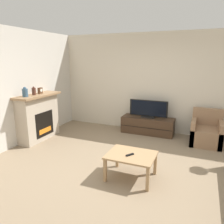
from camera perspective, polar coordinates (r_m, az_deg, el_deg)
name	(u,v)px	position (r m, az deg, el deg)	size (l,w,h in m)	color
ground_plane	(131,169)	(4.25, 4.98, -14.59)	(24.00, 24.00, 0.00)	#89755B
wall_back	(160,84)	(6.12, 12.31, 7.26)	(12.00, 0.06, 2.70)	beige
wall_left	(9,89)	(5.40, -25.28, 5.40)	(0.06, 12.00, 2.70)	beige
fireplace	(38,117)	(5.80, -18.71, -1.17)	(0.49, 1.26, 1.16)	#B7A893
mantel_vase_left	(25,92)	(5.39, -21.77, 4.80)	(0.13, 0.13, 0.23)	#385670
mantel_vase_centre_left	(34,91)	(5.59, -19.74, 5.17)	(0.09, 0.09, 0.20)	#512D23
mantel_clock	(40,91)	(5.76, -18.25, 5.33)	(0.08, 0.11, 0.15)	brown
tv_stand	(148,125)	(6.09, 9.30, -3.47)	(1.41, 0.49, 0.45)	#422D1E
tv	(148,110)	(5.98, 9.46, 0.61)	(1.04, 0.18, 0.48)	black
armchair	(206,133)	(5.76, 23.39, -4.98)	(0.70, 0.76, 0.82)	#937051
coffee_table	(131,158)	(3.81, 5.02, -11.76)	(0.81, 0.64, 0.44)	#A37F56
remote	(130,155)	(3.74, 4.70, -11.06)	(0.12, 0.15, 0.02)	black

